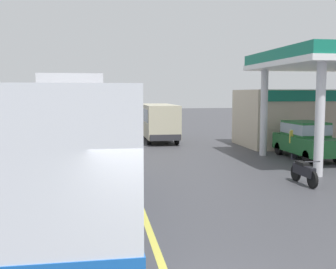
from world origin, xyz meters
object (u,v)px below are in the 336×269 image
Objects in this scene: motorcycle_parked_forecourt at (304,172)px; car_at_pump at (306,138)px; car_trailing_behind_bus at (89,129)px; minibus_opposing_lane at (158,119)px; pedestrian_near_pump at (295,140)px; coach_bus_main at (73,151)px.

car_at_pump is at bearing 61.45° from motorcycle_parked_forecourt.
motorcycle_parked_forecourt is at bearing -57.20° from car_trailing_behind_bus.
minibus_opposing_lane reaches higher than motorcycle_parked_forecourt.
minibus_opposing_lane reaches higher than pedestrian_near_pump.
pedestrian_near_pump is at bearing -176.05° from car_at_pump.
pedestrian_near_pump is 12.06m from car_trailing_behind_bus.
pedestrian_near_pump is at bearing 38.00° from coach_bus_main.
car_at_pump is 2.33× the size of motorcycle_parked_forecourt.
coach_bus_main reaches higher than motorcycle_parked_forecourt.
pedestrian_near_pump is (5.46, -8.63, -0.54)m from minibus_opposing_lane.
motorcycle_parked_forecourt is at bearing -118.55° from car_at_pump.
car_trailing_behind_bus is at bearing 146.20° from pedestrian_near_pump.
coach_bus_main is at bearing -90.03° from car_trailing_behind_bus.
car_trailing_behind_bus is (0.01, 14.54, -0.71)m from coach_bus_main.
coach_bus_main reaches higher than car_trailing_behind_bus.
car_trailing_behind_bus is (-10.02, 6.71, 0.08)m from pedestrian_near_pump.
car_trailing_behind_bus is (-7.74, 12.00, 0.57)m from motorcycle_parked_forecourt.
car_trailing_behind_bus reaches higher than pedestrian_near_pump.
minibus_opposing_lane is 4.97m from car_trailing_behind_bus.
coach_bus_main is 12.75m from pedestrian_near_pump.
car_at_pump is 2.53× the size of pedestrian_near_pump.
minibus_opposing_lane is at bearing 22.92° from car_trailing_behind_bus.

